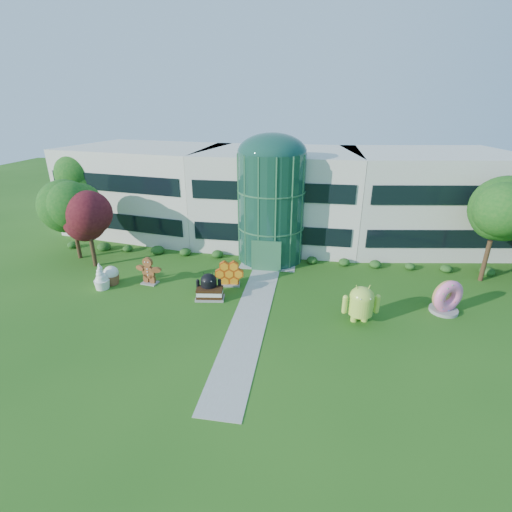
% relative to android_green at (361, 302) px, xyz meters
% --- Properties ---
extents(ground, '(140.00, 140.00, 0.00)m').
position_rel_android_green_xyz_m(ground, '(-7.39, -1.95, -1.50)').
color(ground, '#215114').
rests_on(ground, ground).
extents(building, '(46.00, 15.00, 9.30)m').
position_rel_android_green_xyz_m(building, '(-7.39, 16.05, 3.15)').
color(building, beige).
rests_on(building, ground).
extents(atrium, '(6.00, 6.00, 9.80)m').
position_rel_android_green_xyz_m(atrium, '(-7.39, 10.05, 3.40)').
color(atrium, '#194738').
rests_on(atrium, ground).
extents(walkway, '(2.40, 20.00, 0.04)m').
position_rel_android_green_xyz_m(walkway, '(-7.39, 0.05, -1.48)').
color(walkway, '#9E9E93').
rests_on(walkway, ground).
extents(tree_red, '(4.00, 4.00, 6.00)m').
position_rel_android_green_xyz_m(tree_red, '(-22.89, 5.55, 1.50)').
color(tree_red, '#3F0C14').
rests_on(tree_red, ground).
extents(trees_backdrop, '(52.00, 8.00, 8.40)m').
position_rel_android_green_xyz_m(trees_backdrop, '(-7.39, 11.05, 2.70)').
color(trees_backdrop, '#134D14').
rests_on(trees_backdrop, ground).
extents(android_green, '(2.93, 2.23, 2.99)m').
position_rel_android_green_xyz_m(android_green, '(0.00, 0.00, 0.00)').
color(android_green, '#B2D945').
rests_on(android_green, ground).
extents(android_black, '(2.22, 1.72, 2.25)m').
position_rel_android_green_xyz_m(android_black, '(-11.03, 1.63, -0.37)').
color(android_black, black).
rests_on(android_black, ground).
extents(donut, '(2.67, 2.19, 2.51)m').
position_rel_android_green_xyz_m(donut, '(6.05, 2.21, -0.24)').
color(donut, pink).
rests_on(donut, ground).
extents(gingerbread, '(2.65, 1.33, 2.34)m').
position_rel_android_green_xyz_m(gingerbread, '(-16.49, 3.01, -0.33)').
color(gingerbread, maroon).
rests_on(gingerbread, ground).
extents(ice_cream_sandwich, '(2.26, 1.35, 0.95)m').
position_rel_android_green_xyz_m(ice_cream_sandwich, '(-10.87, 1.24, -1.02)').
color(ice_cream_sandwich, black).
rests_on(ice_cream_sandwich, ground).
extents(honeycomb, '(2.55, 1.24, 1.92)m').
position_rel_android_green_xyz_m(honeycomb, '(-9.93, 3.76, -0.53)').
color(honeycomb, orange).
rests_on(honeycomb, ground).
extents(froyo, '(1.33, 1.33, 2.21)m').
position_rel_android_green_xyz_m(froyo, '(-19.84, 1.55, -0.39)').
color(froyo, white).
rests_on(froyo, ground).
extents(cupcake, '(1.60, 1.60, 1.56)m').
position_rel_android_green_xyz_m(cupcake, '(-19.51, 2.47, -0.71)').
color(cupcake, white).
rests_on(cupcake, ground).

